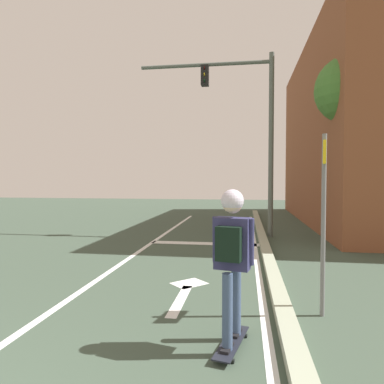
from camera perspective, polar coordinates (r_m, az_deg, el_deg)
lane_line_center at (r=7.65m, az=-12.07°, el=-11.77°), size 0.12×20.00×0.01m
lane_line_curbside at (r=7.18m, az=10.84°, el=-12.69°), size 0.12×20.00×0.01m
stop_bar at (r=9.97m, az=2.19°, el=-8.45°), size 3.07×0.40×0.01m
lane_arrow_stem at (r=5.51m, az=-1.95°, el=-17.32°), size 0.16×1.40×0.01m
lane_arrow_head at (r=6.30m, az=-0.46°, el=-14.78°), size 0.71×0.71×0.01m
curb_strip at (r=7.18m, az=12.88°, el=-12.16°), size 0.24×24.00×0.14m
skateboard at (r=4.13m, az=6.56°, el=-23.37°), size 0.38×0.90×0.07m
skater at (r=3.78m, az=6.56°, el=-8.81°), size 0.45×0.62×1.66m
traffic_signal_mast at (r=11.43m, az=8.45°, el=12.63°), size 4.29×0.34×5.79m
street_sign_post at (r=4.91m, az=20.85°, el=-0.99°), size 0.13×0.44×2.43m
roadside_tree at (r=11.01m, az=24.49°, el=14.52°), size 1.92×1.92×5.31m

